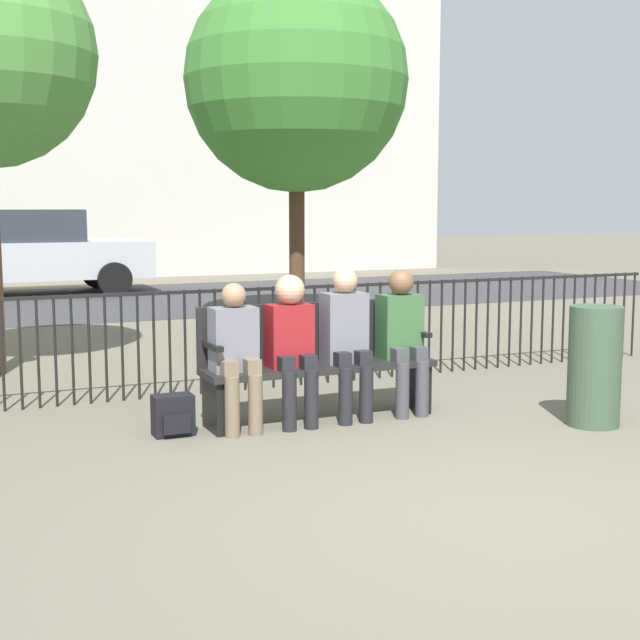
% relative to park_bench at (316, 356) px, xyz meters
% --- Properties ---
extents(ground_plane, '(80.00, 80.00, 0.00)m').
position_rel_park_bench_xyz_m(ground_plane, '(0.00, -2.47, -0.50)').
color(ground_plane, '#605B4C').
extents(park_bench, '(1.88, 0.45, 0.92)m').
position_rel_park_bench_xyz_m(park_bench, '(0.00, 0.00, 0.00)').
color(park_bench, black).
rests_on(park_bench, ground).
extents(seated_person_0, '(0.34, 0.39, 1.12)m').
position_rel_park_bench_xyz_m(seated_person_0, '(-0.71, -0.14, 0.13)').
color(seated_person_0, brown).
rests_on(seated_person_0, ground).
extents(seated_person_1, '(0.34, 0.39, 1.17)m').
position_rel_park_bench_xyz_m(seated_person_1, '(-0.26, -0.13, 0.17)').
color(seated_person_1, black).
rests_on(seated_person_1, ground).
extents(seated_person_2, '(0.34, 0.39, 1.20)m').
position_rel_park_bench_xyz_m(seated_person_2, '(0.21, -0.13, 0.17)').
color(seated_person_2, black).
rests_on(seated_person_2, ground).
extents(seated_person_3, '(0.34, 0.39, 1.18)m').
position_rel_park_bench_xyz_m(seated_person_3, '(0.71, -0.13, 0.16)').
color(seated_person_3, '#3D3D42').
rests_on(seated_person_3, ground).
extents(backpack, '(0.29, 0.22, 0.30)m').
position_rel_park_bench_xyz_m(backpack, '(-1.19, -0.08, -0.35)').
color(backpack, black).
rests_on(backpack, ground).
extents(fence_railing, '(9.01, 0.03, 0.95)m').
position_rel_park_bench_xyz_m(fence_railing, '(-0.02, 1.26, 0.06)').
color(fence_railing, black).
rests_on(fence_railing, ground).
extents(tree_2, '(3.09, 3.09, 4.95)m').
position_rel_park_bench_xyz_m(tree_2, '(2.01, 5.22, 2.90)').
color(tree_2, '#422D1E').
rests_on(tree_2, ground).
extents(street_surface, '(24.00, 6.00, 0.01)m').
position_rel_park_bench_xyz_m(street_surface, '(0.00, 9.53, -0.49)').
color(street_surface, '#333335').
rests_on(street_surface, ground).
extents(parked_car_0, '(4.20, 1.94, 1.62)m').
position_rel_park_bench_xyz_m(parked_car_0, '(-0.95, 11.27, 0.34)').
color(parked_car_0, '#B7B7BC').
rests_on(parked_car_0, ground).
extents(trash_bin, '(0.40, 0.40, 0.93)m').
position_rel_park_bench_xyz_m(trash_bin, '(1.86, -1.09, -0.03)').
color(trash_bin, '#384C38').
rests_on(trash_bin, ground).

